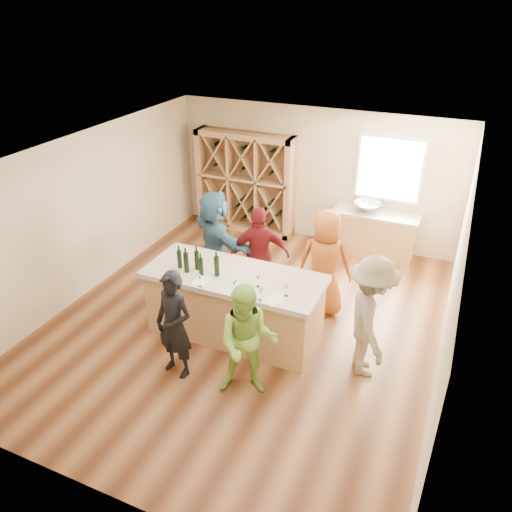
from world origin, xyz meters
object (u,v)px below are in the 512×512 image
at_px(wine_bottle_e, 217,266).
at_px(person_far_left, 215,240).
at_px(wine_bottle_d, 201,267).
at_px(person_server, 370,318).
at_px(wine_bottle_a, 180,259).
at_px(wine_bottle_b, 186,262).
at_px(person_far_mid, 260,255).
at_px(person_near_right, 248,342).
at_px(tasting_counter_base, 235,306).
at_px(person_far_right, 325,263).
at_px(wine_rack, 245,183).
at_px(wine_bottle_c, 197,260).
at_px(sink, 367,207).
at_px(person_near_left, 174,325).

relative_size(wine_bottle_e, person_far_left, 0.18).
relative_size(wine_bottle_d, person_server, 0.15).
relative_size(wine_bottle_a, wine_bottle_d, 1.03).
relative_size(wine_bottle_b, person_far_mid, 0.18).
xyz_separation_m(person_near_right, person_far_mid, (-0.77, 2.18, 0.04)).
height_order(wine_bottle_e, person_far_mid, person_far_mid).
xyz_separation_m(tasting_counter_base, person_near_right, (0.72, -1.08, 0.32)).
height_order(person_near_right, person_far_right, person_far_right).
relative_size(tasting_counter_base, wine_bottle_b, 8.20).
distance_m(wine_rack, wine_bottle_d, 3.96).
height_order(wine_bottle_a, person_near_right, person_near_right).
distance_m(wine_bottle_e, person_far_right, 1.86).
bearing_deg(wine_bottle_c, wine_bottle_d, -42.38).
relative_size(wine_rack, wine_bottle_c, 7.28).
bearing_deg(wine_bottle_e, wine_bottle_b, -170.11).
bearing_deg(wine_bottle_a, person_far_left, 94.69).
relative_size(wine_rack, sink, 4.06).
distance_m(wine_bottle_e, person_server, 2.31).
bearing_deg(wine_bottle_b, tasting_counter_base, 17.66).
distance_m(wine_bottle_a, person_server, 2.93).
bearing_deg(wine_bottle_b, person_near_right, -31.79).
relative_size(wine_bottle_a, person_near_left, 0.18).
relative_size(sink, person_near_left, 0.34).
height_order(sink, person_near_left, person_near_left).
xyz_separation_m(wine_bottle_e, person_far_right, (1.29, 1.30, -0.33)).
height_order(wine_bottle_a, person_far_right, person_far_right).
bearing_deg(person_near_right, person_far_mid, 90.29).
bearing_deg(person_near_right, person_near_left, 163.99).
distance_m(wine_bottle_a, person_far_mid, 1.52).
distance_m(wine_rack, wine_bottle_b, 3.91).
bearing_deg(person_near_left, wine_bottle_c, 111.44).
height_order(wine_bottle_c, wine_bottle_e, wine_bottle_e).
height_order(wine_bottle_e, person_near_right, person_near_right).
xyz_separation_m(wine_bottle_d, person_far_left, (-0.52, 1.42, -0.31)).
bearing_deg(wine_rack, wine_bottle_e, -71.37).
distance_m(person_near_right, person_far_right, 2.28).
bearing_deg(wine_bottle_c, person_far_right, 36.99).
distance_m(tasting_counter_base, person_near_left, 1.23).
relative_size(wine_bottle_c, person_far_mid, 0.18).
xyz_separation_m(wine_rack, person_far_right, (2.55, -2.45, -0.19)).
distance_m(wine_rack, wine_bottle_a, 3.81).
distance_m(tasting_counter_base, wine_bottle_a, 1.12).
height_order(wine_bottle_b, person_far_mid, person_far_mid).
xyz_separation_m(person_near_left, person_server, (2.43, 1.10, 0.10)).
relative_size(sink, wine_bottle_b, 1.71).
height_order(wine_bottle_e, person_far_left, person_far_left).
bearing_deg(wine_bottle_d, person_near_right, -37.19).
bearing_deg(wine_bottle_c, person_far_left, 106.28).
height_order(wine_bottle_e, person_far_right, person_far_right).
bearing_deg(wine_bottle_d, tasting_counter_base, 26.05).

